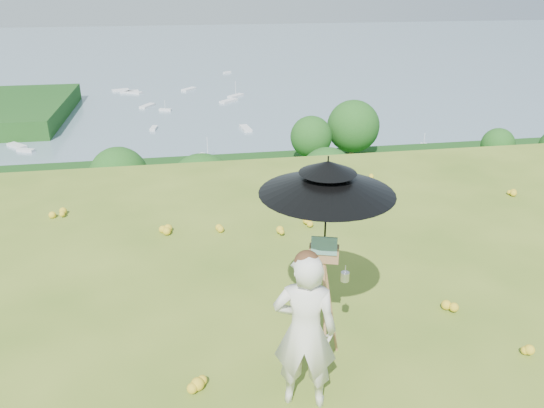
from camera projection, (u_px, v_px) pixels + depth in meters
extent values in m
plane|color=#527020|center=(391.00, 355.00, 5.87)|extent=(14.00, 14.00, 0.00)
cube|color=#0E3610|center=(222.00, 361.00, 49.04)|extent=(140.00, 56.00, 22.00)
cube|color=#6E6958|center=(204.00, 236.00, 88.01)|extent=(170.00, 28.00, 8.00)
plane|color=slate|center=(184.00, 67.00, 236.46)|extent=(700.00, 700.00, 0.00)
imported|color=white|center=(305.00, 331.00, 4.92)|extent=(0.69, 0.55, 1.65)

